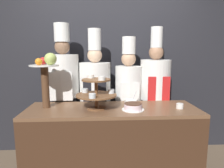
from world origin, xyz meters
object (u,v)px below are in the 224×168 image
Objects in this scene: chef_center_left at (95,94)px; chef_center_right at (128,95)px; chef_right at (155,92)px; tiered_stand at (96,92)px; cup_white at (180,106)px; cake_round at (133,107)px; serving_bowl_far at (131,102)px; fruit_pedestal at (46,72)px; chef_left at (64,89)px.

chef_center_right is at bearing 0.00° from chef_center_left.
chef_center_right is (0.44, 0.00, -0.02)m from chef_center_left.
tiered_stand is at bearing -146.16° from chef_right.
cup_white is (0.90, -0.04, -0.16)m from tiered_stand.
cake_round reaches higher than cup_white.
chef_right is (0.37, 0.31, 0.05)m from serving_bowl_far.
fruit_pedestal is at bearing -172.21° from serving_bowl_far.
chef_center_right reaches higher than tiered_stand.
serving_bowl_far is at bearing 7.79° from fruit_pedestal.
chef_left is at bearing 144.65° from cake_round.
cup_white is 0.04× the size of chef_left.
fruit_pedestal is at bearing 171.63° from tiered_stand.
chef_left is (-0.44, 0.52, -0.07)m from tiered_stand.
fruit_pedestal is 0.33× the size of chef_right.
cake_round is 0.13× the size of chef_center_left.
tiered_stand is at bearing -152.80° from serving_bowl_far.
serving_bowl_far is at bearing -91.81° from chef_center_right.
cup_white is 0.56m from serving_bowl_far.
tiered_stand is 0.92m from cup_white.
cake_round is at bearing -9.55° from tiered_stand.
cake_round is 0.27m from serving_bowl_far.
fruit_pedestal is at bearing 175.45° from cup_white.
cake_round is 0.52m from cup_white.
cup_white is 0.04× the size of chef_center_right.
chef_center_left is at bearing 149.13° from cup_white.
chef_center_left is 0.44m from chef_center_right.
chef_left reaches higher than chef_center_left.
chef_left is 1.10× the size of chef_center_right.
cup_white is at bearing -30.87° from chef_center_left.
chef_center_left reaches higher than cup_white.
chef_left is (-1.34, 0.56, 0.10)m from cup_white.
cake_round is 3.12× the size of cup_white.
fruit_pedestal is 0.32× the size of chef_left.
cup_white is (1.44, -0.11, -0.37)m from fruit_pedestal.
chef_right is (1.22, -0.00, -0.06)m from chef_left.
tiered_stand is 0.24× the size of chef_right.
cup_white is (0.52, 0.03, -0.01)m from cake_round.
cake_round is (0.92, -0.14, -0.36)m from fruit_pedestal.
chef_center_left reaches higher than fruit_pedestal.
fruit_pedestal is 7.87× the size of cup_white.
chef_right is (0.78, 0.52, -0.12)m from tiered_stand.
fruit_pedestal is 1.00m from cake_round.
chef_left is (-0.84, 0.31, 0.10)m from serving_bowl_far.
chef_right reaches higher than cup_white.
chef_center_right reaches higher than cake_round.
chef_left reaches higher than cake_round.
fruit_pedestal is 1.11m from chef_center_right.
cake_round is 0.14× the size of chef_center_right.
chef_center_right reaches higher than fruit_pedestal.
chef_center_right is at bearing 51.53° from tiered_stand.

